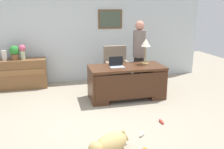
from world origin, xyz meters
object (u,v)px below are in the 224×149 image
object	(u,v)px
dog_lying	(109,144)
credenza	(16,74)
desk	(127,81)
vase_with_flowers	(22,51)
vase_empty	(4,55)
laptop	(117,64)
dog_toy_bone	(142,134)
potted_plant	(14,52)
person_standing	(139,54)
armchair	(116,68)
dog_toy_plush	(161,121)
desk_lamp	(146,44)

from	to	relation	value
dog_lying	credenza	bearing A→B (deg)	115.27
desk	vase_with_flowers	size ratio (longest dim) A/B	4.56
desk	vase_empty	distance (m)	3.16
vase_with_flowers	dog_lying	bearing A→B (deg)	-67.73
vase_with_flowers	vase_empty	bearing A→B (deg)	180.00
laptop	dog_toy_bone	world-z (taller)	laptop
potted_plant	dog_toy_bone	world-z (taller)	potted_plant
person_standing	vase_empty	distance (m)	3.40
armchair	dog_toy_bone	distance (m)	2.73
credenza	dog_toy_plush	distance (m)	3.97
desk_lamp	potted_plant	bearing A→B (deg)	157.18
laptop	vase_empty	distance (m)	2.90
desk_lamp	potted_plant	distance (m)	3.30
credenza	desk	bearing A→B (deg)	-28.54
dog_lying	vase_with_flowers	size ratio (longest dim) A/B	1.83
desk	dog_toy_bone	size ratio (longest dim) A/B	9.30
armchair	credenza	bearing A→B (deg)	170.20
vase_empty	dog_toy_plush	bearing A→B (deg)	-42.43
person_standing	dog_lying	xyz separation A→B (m)	(-1.43, -2.72, -0.74)
credenza	vase_empty	size ratio (longest dim) A/B	6.25
vase_with_flowers	vase_empty	size ratio (longest dim) A/B	1.51
armchair	person_standing	distance (m)	0.73
armchair	dog_toy_bone	xyz separation A→B (m)	(-0.28, -2.68, -0.45)
desk_lamp	dog_toy_bone	world-z (taller)	desk_lamp
laptop	vase_with_flowers	distance (m)	2.53
desk_lamp	armchair	bearing A→B (deg)	119.84
desk	laptop	xyz separation A→B (m)	(-0.24, 0.02, 0.40)
desk_lamp	dog_toy_plush	bearing A→B (deg)	-99.21
desk	dog_toy_plush	world-z (taller)	desk
vase_with_flowers	potted_plant	xyz separation A→B (m)	(-0.19, 0.00, -0.02)
laptop	dog_toy_plush	size ratio (longest dim) A/B	1.65
desk	dog_toy_bone	world-z (taller)	desk
dog_toy_bone	desk	bearing A→B (deg)	81.14
desk	dog_toy_plush	bearing A→B (deg)	-80.01
desk	credenza	bearing A→B (deg)	151.46
potted_plant	desk_lamp	bearing A→B (deg)	-22.82
desk_lamp	vase_empty	xyz separation A→B (m)	(-3.28, 1.27, -0.34)
dog_lying	potted_plant	xyz separation A→B (m)	(-1.62, 3.50, 0.80)
credenza	potted_plant	bearing A→B (deg)	2.87
desk_lamp	dog_toy_plush	world-z (taller)	desk_lamp
person_standing	laptop	bearing A→B (deg)	-141.55
credenza	person_standing	distance (m)	3.22
vase_empty	person_standing	bearing A→B (deg)	-13.35
dog_lying	dog_toy_bone	size ratio (longest dim) A/B	3.74
credenza	desk_lamp	xyz separation A→B (m)	(3.06, -1.27, 0.85)
potted_plant	dog_toy_bone	bearing A→B (deg)	-53.95
laptop	vase_with_flowers	world-z (taller)	vase_with_flowers
armchair	vase_empty	xyz separation A→B (m)	(-2.81, 0.45, 0.41)
desk_lamp	dog_lying	bearing A→B (deg)	-122.30
vase_with_flowers	armchair	bearing A→B (deg)	-10.72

